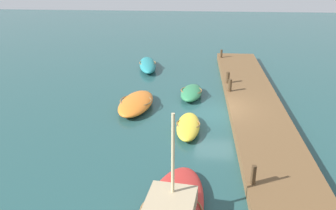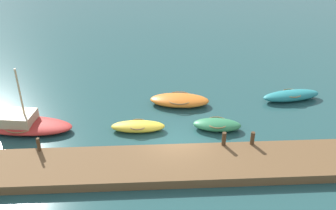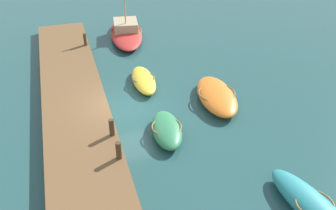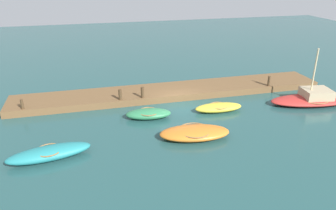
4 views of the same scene
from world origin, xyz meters
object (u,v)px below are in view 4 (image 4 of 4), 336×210
dinghy_green (148,114)px  rowboat_teal (49,153)px  sailboat_red (313,99)px  rowboat_yellow (219,107)px  mooring_post_mid_east (120,95)px  mooring_post_mid_west (142,92)px  motorboat_orange (195,133)px  mooring_post_west (269,81)px  mooring_post_east (22,104)px

dinghy_green → rowboat_teal: (6.27, 3.78, 0.03)m
sailboat_red → rowboat_yellow: size_ratio=1.92×
sailboat_red → mooring_post_mid_east: bearing=-4.7°
rowboat_teal → rowboat_yellow: size_ratio=1.30×
dinghy_green → rowboat_yellow: 5.17m
mooring_post_mid_west → rowboat_yellow: bearing=151.9°
motorboat_orange → dinghy_green: 4.14m
rowboat_yellow → dinghy_green: bearing=0.9°
motorboat_orange → mooring_post_west: (-8.60, -6.11, 0.60)m
mooring_post_mid_west → mooring_post_mid_east: mooring_post_mid_west is taller
mooring_post_west → mooring_post_east: 19.25m
rowboat_teal → mooring_post_west: 18.21m
sailboat_red → mooring_post_mid_east: sailboat_red is taller
mooring_post_west → mooring_post_mid_west: bearing=0.0°
motorboat_orange → sailboat_red: size_ratio=0.67×
mooring_post_mid_west → mooring_post_mid_east: (1.70, 0.00, -0.02)m
motorboat_orange → rowboat_teal: bearing=9.3°
dinghy_green → rowboat_yellow: (-5.17, 0.13, -0.03)m
motorboat_orange → rowboat_yellow: bearing=-123.9°
rowboat_yellow → rowboat_teal: bearing=20.1°
mooring_post_west → sailboat_red: bearing=121.0°
rowboat_teal → mooring_post_mid_east: size_ratio=5.69×
sailboat_red → mooring_post_mid_east: size_ratio=8.37×
mooring_post_mid_east → dinghy_green: bearing=122.1°
dinghy_green → sailboat_red: (-12.72, 0.64, 0.10)m
dinghy_green → sailboat_red: bearing=-174.8°
sailboat_red → mooring_post_mid_west: 13.07m
motorboat_orange → rowboat_teal: (8.45, 0.26, 0.01)m
motorboat_orange → rowboat_teal: size_ratio=0.98×
mooring_post_mid_west → mooring_post_mid_east: bearing=0.0°
motorboat_orange → rowboat_teal: 8.45m
mooring_post_mid_west → mooring_post_east: 8.54m
rowboat_teal → dinghy_green: bearing=-158.0°
rowboat_yellow → mooring_post_mid_west: size_ratio=4.20×
rowboat_teal → mooring_post_mid_west: mooring_post_mid_west is taller
motorboat_orange → mooring_post_mid_east: bearing=-50.6°
rowboat_yellow → mooring_post_east: (13.64, -2.72, 0.59)m
rowboat_teal → mooring_post_mid_east: (-4.65, -6.37, 0.58)m
rowboat_yellow → sailboat_red: bearing=178.5°
dinghy_green → mooring_post_east: bearing=-8.9°
rowboat_yellow → mooring_post_mid_east: bearing=-19.4°
motorboat_orange → mooring_post_mid_west: 6.49m
motorboat_orange → rowboat_yellow: size_ratio=1.28×
sailboat_red → motorboat_orange: bearing=23.3°
rowboat_teal → sailboat_red: 19.25m
mooring_post_mid_east → mooring_post_east: bearing=0.0°
rowboat_teal → sailboat_red: size_ratio=0.68×
mooring_post_east → rowboat_yellow: bearing=168.7°
rowboat_yellow → mooring_post_mid_west: 5.82m
rowboat_teal → mooring_post_mid_west: (-6.35, -6.37, 0.59)m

